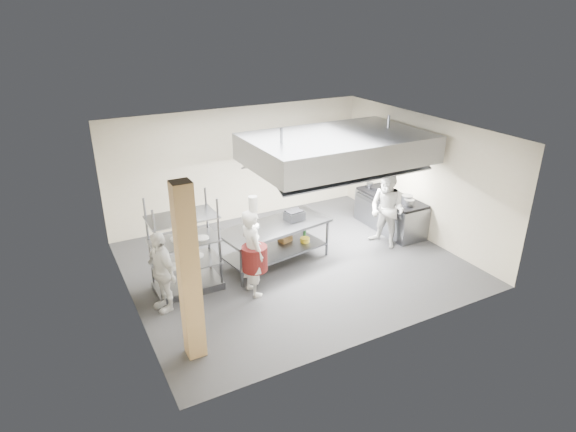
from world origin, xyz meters
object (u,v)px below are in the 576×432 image
pass_rack (184,245)px  griddle (294,216)px  stockpot (407,199)px  island (275,244)px  chef_head (252,253)px  cooking_range (390,214)px  chef_line (387,210)px  chef_plating (161,271)px

pass_rack → griddle: (2.59, 0.23, 0.02)m
griddle → stockpot: size_ratio=1.49×
island → stockpot: 3.51m
chef_head → stockpot: bearing=-85.3°
cooking_range → chef_head: bearing=-165.2°
chef_head → cooking_range: bearing=-78.7°
pass_rack → chef_line: size_ratio=1.07×
cooking_range → chef_plating: (-6.08, -0.86, 0.38)m
pass_rack → cooking_range: pass_rack is taller
griddle → stockpot: bearing=-13.7°
pass_rack → chef_line: bearing=-3.9°
island → chef_line: 2.79m
cooking_range → island: bearing=-176.0°
pass_rack → chef_plating: size_ratio=1.24×
chef_plating → griddle: (3.18, 0.70, 0.21)m
cooking_range → griddle: (-2.90, -0.17, 0.59)m
island → pass_rack: pass_rack is taller
pass_rack → stockpot: pass_rack is taller
pass_rack → stockpot: 5.53m
chef_plating → stockpot: chef_plating is taller
griddle → cooking_range: bearing=-3.5°
chef_plating → chef_line: bearing=78.3°
cooking_range → griddle: 2.97m
chef_head → stockpot: size_ratio=6.63×
chef_line → stockpot: bearing=87.2°
cooking_range → chef_head: size_ratio=1.11×
chef_head → chef_plating: size_ratio=1.13×
cooking_range → chef_plating: bearing=-171.9°
pass_rack → chef_plating: (-0.59, -0.46, -0.19)m
island → griddle: size_ratio=6.11×
pass_rack → chef_line: pass_rack is taller
cooking_range → chef_line: 1.12m
chef_line → griddle: (-2.19, 0.53, 0.09)m
chef_line → chef_plating: bearing=-104.2°
chef_head → chef_plating: bearing=76.8°
stockpot → island: bearing=175.3°
chef_line → griddle: 2.26m
pass_rack → chef_plating: pass_rack is taller
cooking_range → chef_head: 4.55m
pass_rack → island: bearing=4.2°
cooking_range → chef_line: bearing=-135.5°
island → stockpot: bearing=-14.2°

